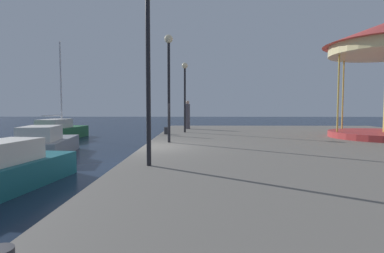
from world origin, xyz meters
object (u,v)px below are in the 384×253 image
Objects in this scene: lamp_post_mid_promenade at (169,70)px; lamp_post_far_end at (185,85)px; sailboat_green at (57,131)px; bollard_south at (166,131)px; motorboat_teal at (1,172)px; person_far_corner at (188,115)px; motorboat_grey at (46,144)px; lamp_post_near_edge at (148,45)px.

lamp_post_mid_promenade reaches higher than lamp_post_far_end.
sailboat_green reaches higher than bollard_south.
lamp_post_far_end is (9.33, -3.34, 3.08)m from sailboat_green.
lamp_post_mid_promenade is 1.10× the size of lamp_post_far_end.
lamp_post_far_end is 3.15m from bollard_south.
sailboat_green is 12.80m from lamp_post_mid_promenade.
bollard_south is at bearing 67.26° from motorboat_teal.
lamp_post_mid_promenade is 8.57m from person_far_corner.
motorboat_grey is 6.99m from lamp_post_mid_promenade.
lamp_post_near_edge is 2.34× the size of person_far_corner.
lamp_post_mid_promenade is 2.33× the size of person_far_corner.
person_far_corner is (4.76, 13.17, 1.20)m from motorboat_teal.
motorboat_grey is 1.06× the size of lamp_post_mid_promenade.
lamp_post_near_edge is (8.82, -13.88, 3.34)m from sailboat_green.
motorboat_teal is (1.78, -6.11, -0.02)m from motorboat_grey.
motorboat_grey is 7.94m from sailboat_green.
bollard_south is (-0.53, 3.91, -2.92)m from lamp_post_mid_promenade.
sailboat_green reaches higher than lamp_post_mid_promenade.
sailboat_green is 3.59× the size of person_far_corner.
sailboat_green is 1.54× the size of lamp_post_near_edge.
lamp_post_near_edge is at bearing -90.45° from lamp_post_mid_promenade.
lamp_post_mid_promenade is at bearing -95.08° from lamp_post_far_end.
motorboat_teal is at bearing -71.08° from sailboat_green.
lamp_post_mid_promenade is (6.01, -1.20, 3.37)m from motorboat_grey.
motorboat_grey is at bearing 168.69° from lamp_post_mid_promenade.
lamp_post_far_end is at bearing -19.69° from sailboat_green.
lamp_post_near_edge is at bearing -4.95° from motorboat_teal.
lamp_post_mid_promenade is (4.23, 4.91, 3.39)m from motorboat_teal.
bollard_south is at bearing -29.40° from sailboat_green.
lamp_post_near_edge is at bearing -47.32° from motorboat_grey.
lamp_post_mid_promenade is at bearing -93.70° from person_far_corner.
person_far_corner is at bearing 70.13° from motorboat_teal.
sailboat_green is at bearing 108.92° from motorboat_teal.
motorboat_teal is at bearing -109.87° from person_far_corner.
lamp_post_near_edge is 9.65m from bollard_south.
bollard_south is (5.48, 2.71, 0.45)m from motorboat_grey.
lamp_post_near_edge reaches higher than person_far_corner.
lamp_post_near_edge is 1.00× the size of lamp_post_mid_promenade.
sailboat_green is at bearing 150.60° from bollard_south.
lamp_post_near_edge is 10.56m from lamp_post_far_end.
lamp_post_near_edge is (5.97, -6.47, 3.37)m from motorboat_grey.
motorboat_teal is at bearing -112.74° from bollard_south.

